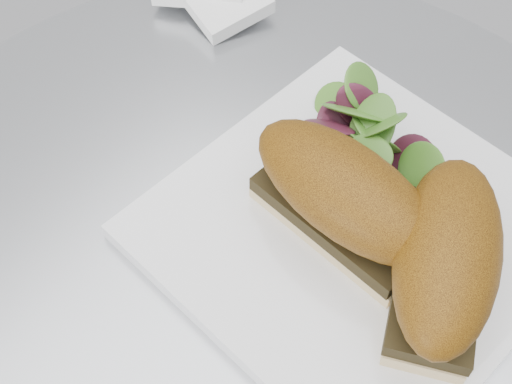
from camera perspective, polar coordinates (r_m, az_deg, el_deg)
table at (r=0.79m, az=0.02°, el=-13.73°), size 0.70×0.70×0.73m
plate at (r=0.58m, az=8.09°, el=-3.08°), size 0.33×0.33×0.02m
sandwich_left at (r=0.54m, az=7.07°, el=-0.38°), size 0.17×0.10×0.08m
sandwich_right at (r=0.52m, az=14.89°, el=-5.22°), size 0.13×0.18×0.08m
salad at (r=0.60m, az=9.67°, el=4.59°), size 0.11×0.11×0.05m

